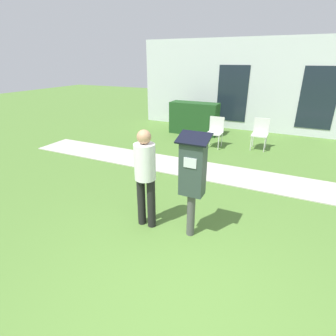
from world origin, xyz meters
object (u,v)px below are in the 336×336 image
(parking_meter, at_px, (192,174))
(person_standing, at_px, (145,172))
(outdoor_chair_middle, at_px, (260,131))
(outdoor_chair_left, at_px, (216,130))

(parking_meter, distance_m, person_standing, 0.74)
(parking_meter, relative_size, outdoor_chair_middle, 1.77)
(person_standing, bearing_deg, outdoor_chair_left, 72.87)
(person_standing, height_order, outdoor_chair_middle, person_standing)
(parking_meter, bearing_deg, outdoor_chair_middle, 85.69)
(parking_meter, bearing_deg, person_standing, -175.30)
(outdoor_chair_left, relative_size, outdoor_chair_middle, 1.00)
(outdoor_chair_left, distance_m, outdoor_chair_middle, 1.30)
(parking_meter, bearing_deg, outdoor_chair_left, 101.35)
(person_standing, relative_size, outdoor_chair_left, 1.76)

